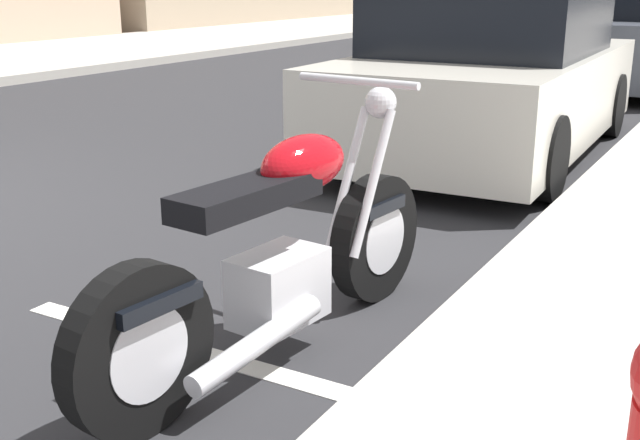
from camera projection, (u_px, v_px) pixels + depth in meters
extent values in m
cube|color=#ADA89E|center=(172.00, 43.00, 18.20)|extent=(120.00, 5.00, 0.14)
cube|color=silver|center=(222.00, 359.00, 3.31)|extent=(0.12, 2.20, 0.01)
cylinder|color=black|center=(375.00, 238.00, 3.87)|extent=(0.63, 0.18, 0.63)
cylinder|color=silver|center=(375.00, 238.00, 3.87)|extent=(0.35, 0.16, 0.34)
cylinder|color=black|center=(139.00, 350.00, 2.70)|extent=(0.63, 0.18, 0.63)
cylinder|color=silver|center=(139.00, 350.00, 2.70)|extent=(0.35, 0.16, 0.34)
cube|color=silver|center=(278.00, 288.00, 3.29)|extent=(0.43, 0.30, 0.30)
cube|color=black|center=(247.00, 196.00, 3.02)|extent=(0.70, 0.29, 0.10)
ellipsoid|color=#B20C14|center=(304.00, 163.00, 3.28)|extent=(0.50, 0.29, 0.24)
cube|color=black|center=(147.00, 299.00, 2.69)|extent=(0.38, 0.22, 0.06)
cube|color=black|center=(374.00, 205.00, 3.80)|extent=(0.34, 0.19, 0.06)
cylinder|color=silver|center=(347.00, 179.00, 3.70)|extent=(0.34, 0.08, 0.65)
cylinder|color=silver|center=(373.00, 184.00, 3.62)|extent=(0.34, 0.08, 0.65)
cylinder|color=silver|center=(357.00, 81.00, 3.50)|extent=(0.10, 0.62, 0.04)
sphere|color=silver|center=(381.00, 102.00, 3.69)|extent=(0.15, 0.15, 0.15)
cylinder|color=silver|center=(257.00, 343.00, 3.01)|extent=(0.71, 0.16, 0.16)
cube|color=beige|center=(490.00, 94.00, 7.01)|extent=(4.18, 1.92, 0.74)
cube|color=black|center=(492.00, 22.00, 6.76)|extent=(2.09, 1.72, 0.52)
cylinder|color=black|center=(452.00, 94.00, 8.59)|extent=(0.63, 0.24, 0.62)
cylinder|color=black|center=(610.00, 105.00, 7.85)|extent=(0.63, 0.24, 0.62)
cylinder|color=black|center=(338.00, 137.00, 6.30)|extent=(0.63, 0.24, 0.62)
cylinder|color=black|center=(545.00, 158.00, 5.56)|extent=(0.63, 0.24, 0.62)
cube|color=#4C515B|center=(629.00, 47.00, 11.32)|extent=(4.41, 1.80, 0.82)
cube|color=black|center=(632.00, 1.00, 10.94)|extent=(2.04, 1.65, 0.45)
cylinder|color=black|center=(591.00, 54.00, 12.99)|extent=(0.62, 0.22, 0.62)
cylinder|color=black|center=(544.00, 72.00, 10.58)|extent=(0.62, 0.22, 0.62)
cylinder|color=black|center=(636.00, 34.00, 17.61)|extent=(0.62, 0.22, 0.62)
cylinder|color=black|center=(610.00, 43.00, 15.16)|extent=(0.62, 0.22, 0.62)
cylinder|color=black|center=(598.00, 6.00, 31.77)|extent=(0.29, 0.77, 0.76)
cylinder|color=black|center=(609.00, 5.00, 33.21)|extent=(0.29, 0.77, 0.76)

